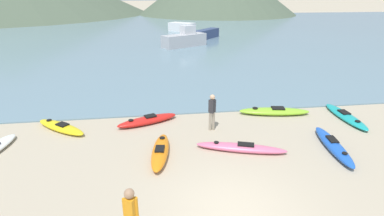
{
  "coord_description": "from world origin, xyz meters",
  "views": [
    {
      "loc": [
        -2.1,
        -6.6,
        5.87
      ],
      "look_at": [
        -0.22,
        6.94,
        0.5
      ],
      "focal_mm": 28.0,
      "sensor_mm": 36.0,
      "label": 1
    }
  ],
  "objects_px": {
    "kayak_on_sand_4": "(274,111)",
    "kayak_on_sand_7": "(241,148)",
    "kayak_on_sand_5": "(148,120)",
    "person_near_waterline": "(212,110)",
    "moored_boat_1": "(206,34)",
    "person_near_foreground": "(131,216)",
    "moored_boat_0": "(185,39)",
    "kayak_on_sand_0": "(61,127)",
    "moored_boat_2": "(182,27)",
    "kayak_on_sand_1": "(160,151)",
    "kayak_on_sand_2": "(333,145)",
    "kayak_on_sand_3": "(345,116)"
  },
  "relations": [
    {
      "from": "kayak_on_sand_2",
      "to": "kayak_on_sand_4",
      "type": "distance_m",
      "value": 3.87
    },
    {
      "from": "kayak_on_sand_3",
      "to": "kayak_on_sand_5",
      "type": "bearing_deg",
      "value": 175.61
    },
    {
      "from": "moored_boat_0",
      "to": "moored_boat_1",
      "type": "xyz_separation_m",
      "value": [
        3.37,
        5.41,
        -0.21
      ]
    },
    {
      "from": "kayak_on_sand_2",
      "to": "kayak_on_sand_7",
      "type": "distance_m",
      "value": 3.66
    },
    {
      "from": "moored_boat_1",
      "to": "kayak_on_sand_7",
      "type": "bearing_deg",
      "value": -97.62
    },
    {
      "from": "moored_boat_0",
      "to": "moored_boat_2",
      "type": "xyz_separation_m",
      "value": [
        1.13,
        13.43,
        -0.16
      ]
    },
    {
      "from": "kayak_on_sand_1",
      "to": "moored_boat_2",
      "type": "height_order",
      "value": "moored_boat_2"
    },
    {
      "from": "kayak_on_sand_3",
      "to": "moored_boat_1",
      "type": "bearing_deg",
      "value": 94.58
    },
    {
      "from": "kayak_on_sand_0",
      "to": "kayak_on_sand_5",
      "type": "xyz_separation_m",
      "value": [
        3.88,
        0.18,
        0.02
      ]
    },
    {
      "from": "kayak_on_sand_7",
      "to": "moored_boat_2",
      "type": "bearing_deg",
      "value": 87.47
    },
    {
      "from": "kayak_on_sand_7",
      "to": "moored_boat_2",
      "type": "height_order",
      "value": "moored_boat_2"
    },
    {
      "from": "kayak_on_sand_1",
      "to": "moored_boat_2",
      "type": "relative_size",
      "value": 0.68
    },
    {
      "from": "kayak_on_sand_1",
      "to": "kayak_on_sand_5",
      "type": "bearing_deg",
      "value": 98.9
    },
    {
      "from": "kayak_on_sand_0",
      "to": "kayak_on_sand_7",
      "type": "relative_size",
      "value": 0.76
    },
    {
      "from": "person_near_waterline",
      "to": "moored_boat_0",
      "type": "bearing_deg",
      "value": 86.64
    },
    {
      "from": "kayak_on_sand_1",
      "to": "kayak_on_sand_2",
      "type": "bearing_deg",
      "value": -3.86
    },
    {
      "from": "kayak_on_sand_7",
      "to": "moored_boat_1",
      "type": "height_order",
      "value": "moored_boat_1"
    },
    {
      "from": "kayak_on_sand_3",
      "to": "person_near_foreground",
      "type": "relative_size",
      "value": 1.93
    },
    {
      "from": "kayak_on_sand_5",
      "to": "person_near_waterline",
      "type": "height_order",
      "value": "person_near_waterline"
    },
    {
      "from": "kayak_on_sand_0",
      "to": "kayak_on_sand_1",
      "type": "xyz_separation_m",
      "value": [
        4.35,
        -2.87,
        0.03
      ]
    },
    {
      "from": "moored_boat_0",
      "to": "moored_boat_2",
      "type": "bearing_deg",
      "value": 85.19
    },
    {
      "from": "kayak_on_sand_2",
      "to": "person_near_waterline",
      "type": "height_order",
      "value": "person_near_waterline"
    },
    {
      "from": "moored_boat_0",
      "to": "kayak_on_sand_2",
      "type": "bearing_deg",
      "value": -82.53
    },
    {
      "from": "kayak_on_sand_0",
      "to": "person_near_foreground",
      "type": "distance_m",
      "value": 8.09
    },
    {
      "from": "moored_boat_1",
      "to": "person_near_foreground",
      "type": "bearing_deg",
      "value": -103.25
    },
    {
      "from": "moored_boat_2",
      "to": "kayak_on_sand_5",
      "type": "bearing_deg",
      "value": -98.82
    },
    {
      "from": "person_near_foreground",
      "to": "moored_boat_2",
      "type": "distance_m",
      "value": 41.65
    },
    {
      "from": "kayak_on_sand_0",
      "to": "kayak_on_sand_7",
      "type": "distance_m",
      "value": 8.06
    },
    {
      "from": "person_near_foreground",
      "to": "moored_boat_1",
      "type": "relative_size",
      "value": 0.37
    },
    {
      "from": "moored_boat_0",
      "to": "kayak_on_sand_4",
      "type": "bearing_deg",
      "value": -83.67
    },
    {
      "from": "kayak_on_sand_4",
      "to": "person_near_waterline",
      "type": "distance_m",
      "value": 3.83
    },
    {
      "from": "moored_boat_0",
      "to": "kayak_on_sand_3",
      "type": "bearing_deg",
      "value": -75.43
    },
    {
      "from": "kayak_on_sand_4",
      "to": "moored_boat_1",
      "type": "height_order",
      "value": "moored_boat_1"
    },
    {
      "from": "kayak_on_sand_1",
      "to": "kayak_on_sand_7",
      "type": "height_order",
      "value": "kayak_on_sand_1"
    },
    {
      "from": "kayak_on_sand_4",
      "to": "person_near_waterline",
      "type": "relative_size",
      "value": 2.14
    },
    {
      "from": "kayak_on_sand_0",
      "to": "moored_boat_2",
      "type": "bearing_deg",
      "value": 74.99
    },
    {
      "from": "kayak_on_sand_0",
      "to": "person_near_foreground",
      "type": "relative_size",
      "value": 1.54
    },
    {
      "from": "kayak_on_sand_7",
      "to": "kayak_on_sand_3",
      "type": "bearing_deg",
      "value": 21.78
    },
    {
      "from": "kayak_on_sand_4",
      "to": "moored_boat_0",
      "type": "bearing_deg",
      "value": 96.33
    },
    {
      "from": "kayak_on_sand_4",
      "to": "person_near_waterline",
      "type": "bearing_deg",
      "value": -159.02
    },
    {
      "from": "kayak_on_sand_1",
      "to": "moored_boat_2",
      "type": "xyz_separation_m",
      "value": [
        4.78,
        36.91,
        0.51
      ]
    },
    {
      "from": "kayak_on_sand_4",
      "to": "kayak_on_sand_7",
      "type": "xyz_separation_m",
      "value": [
        -2.74,
        -3.4,
        -0.02
      ]
    },
    {
      "from": "kayak_on_sand_5",
      "to": "kayak_on_sand_0",
      "type": "bearing_deg",
      "value": -177.36
    },
    {
      "from": "kayak_on_sand_3",
      "to": "kayak_on_sand_4",
      "type": "height_order",
      "value": "kayak_on_sand_4"
    },
    {
      "from": "kayak_on_sand_3",
      "to": "kayak_on_sand_5",
      "type": "xyz_separation_m",
      "value": [
        -9.63,
        0.74,
        0.04
      ]
    },
    {
      "from": "person_near_foreground",
      "to": "moored_boat_0",
      "type": "bearing_deg",
      "value": 80.9
    },
    {
      "from": "moored_boat_1",
      "to": "person_near_waterline",
      "type": "bearing_deg",
      "value": -99.76
    },
    {
      "from": "kayak_on_sand_4",
      "to": "kayak_on_sand_5",
      "type": "distance_m",
      "value": 6.37
    },
    {
      "from": "person_near_foreground",
      "to": "moored_boat_2",
      "type": "bearing_deg",
      "value": 82.29
    },
    {
      "from": "kayak_on_sand_2",
      "to": "kayak_on_sand_3",
      "type": "relative_size",
      "value": 1.0
    }
  ]
}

